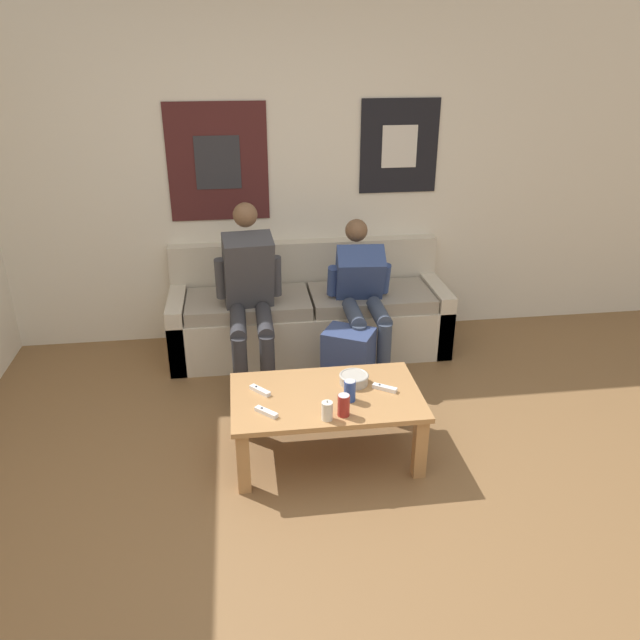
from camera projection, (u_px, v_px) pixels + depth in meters
name	position (u px, v px, depth m)	size (l,w,h in m)	color
ground_plane	(300.00, 540.00, 3.07)	(18.00, 18.00, 0.00)	brown
wall_back	(264.00, 179.00, 4.74)	(10.00, 0.07, 2.55)	silver
couch	(309.00, 315.00, 4.87)	(2.11, 0.70, 0.80)	beige
coffee_table	(326.00, 405.00, 3.57)	(1.08, 0.65, 0.40)	#B27F4C
person_seated_adult	(249.00, 291.00, 4.32)	(0.47, 0.91, 1.22)	#2D2D33
person_seated_teen	(362.00, 293.00, 4.48)	(0.47, 0.90, 1.05)	#384256
backpack	(348.00, 364.00, 4.25)	(0.40, 0.37, 0.47)	navy
ceramic_bowl	(354.00, 378.00, 3.65)	(0.17, 0.17, 0.06)	#B7B2A8
pillar_candle	(327.00, 411.00, 3.29)	(0.06, 0.06, 0.12)	silver
drink_can_blue	(350.00, 391.00, 3.46)	(0.07, 0.07, 0.12)	#28479E
drink_can_red	(344.00, 405.00, 3.33)	(0.07, 0.07, 0.12)	maroon
game_controller_near_left	(260.00, 390.00, 3.56)	(0.12, 0.13, 0.03)	white
game_controller_near_right	(266.00, 412.00, 3.36)	(0.13, 0.13, 0.03)	white
game_controller_far_center	(385.00, 388.00, 3.59)	(0.14, 0.11, 0.03)	white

